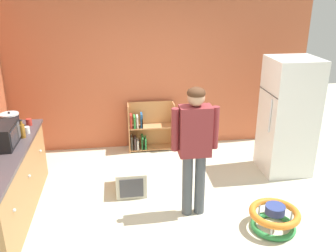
% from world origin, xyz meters
% --- Properties ---
extents(ground_plane, '(12.00, 12.00, 0.00)m').
position_xyz_m(ground_plane, '(0.00, 0.00, 0.00)').
color(ground_plane, beige).
rests_on(ground_plane, ground).
extents(back_wall, '(5.20, 0.06, 2.70)m').
position_xyz_m(back_wall, '(0.00, 2.33, 1.35)').
color(back_wall, '#C36340').
rests_on(back_wall, ground).
extents(kitchen_counter, '(0.65, 2.24, 0.90)m').
position_xyz_m(kitchen_counter, '(-2.20, 0.32, 0.45)').
color(kitchen_counter, '#B17F4C').
rests_on(kitchen_counter, ground).
extents(refrigerator, '(0.73, 0.68, 1.78)m').
position_xyz_m(refrigerator, '(1.77, 1.06, 0.89)').
color(refrigerator, white).
rests_on(refrigerator, ground).
extents(bookshelf, '(0.80, 0.28, 0.85)m').
position_xyz_m(bookshelf, '(-0.28, 2.14, 0.37)').
color(bookshelf, tan).
rests_on(bookshelf, ground).
extents(standing_person, '(0.57, 0.22, 1.67)m').
position_xyz_m(standing_person, '(0.13, 0.09, 1.00)').
color(standing_person, '#4A5057').
rests_on(standing_person, ground).
extents(baby_walker, '(0.60, 0.60, 0.32)m').
position_xyz_m(baby_walker, '(1.02, -0.37, 0.16)').
color(baby_walker, '#309047').
rests_on(baby_walker, ground).
extents(pet_carrier, '(0.42, 0.55, 0.36)m').
position_xyz_m(pet_carrier, '(-0.64, 0.77, 0.18)').
color(pet_carrier, beige).
rests_on(pet_carrier, ground).
extents(microwave, '(0.37, 0.48, 0.28)m').
position_xyz_m(microwave, '(-2.20, 0.50, 1.04)').
color(microwave, black).
rests_on(microwave, kitchen_counter).
extents(crock_pot, '(0.25, 0.25, 0.25)m').
position_xyz_m(crock_pot, '(-2.23, 1.08, 1.01)').
color(crock_pot, black).
rests_on(crock_pot, kitchen_counter).
extents(amber_bottle, '(0.07, 0.07, 0.25)m').
position_xyz_m(amber_bottle, '(-2.00, 0.75, 1.00)').
color(amber_bottle, '#9E661E').
rests_on(amber_bottle, kitchen_counter).
extents(white_cup, '(0.08, 0.08, 0.09)m').
position_xyz_m(white_cup, '(-1.98, 0.89, 0.95)').
color(white_cup, white).
rests_on(white_cup, kitchen_counter).
extents(blue_cup, '(0.08, 0.08, 0.09)m').
position_xyz_m(blue_cup, '(-2.24, 0.85, 0.95)').
color(blue_cup, blue).
rests_on(blue_cup, kitchen_counter).
extents(red_cup, '(0.08, 0.08, 0.09)m').
position_xyz_m(red_cup, '(-2.02, 1.20, 0.95)').
color(red_cup, red).
rests_on(red_cup, kitchen_counter).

